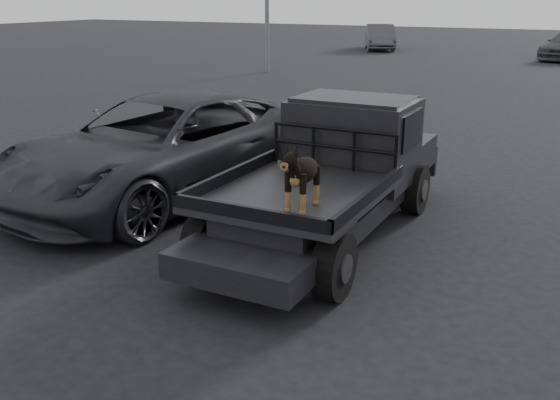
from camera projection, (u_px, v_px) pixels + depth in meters
The scene contains 7 objects.
ground at pixel (323, 282), 7.29m from camera, with size 120.00×120.00×0.00m, color black.
flatbed_ute at pixel (326, 204), 8.56m from camera, with size 2.00×5.40×0.92m, color black, non-canonical shape.
ute_cab at pixel (353, 127), 9.08m from camera, with size 1.72×1.30×0.88m, color black, non-canonical shape.
headache_rack at pixel (333, 149), 8.50m from camera, with size 1.80×0.08×0.55m, color black, non-canonical shape.
dog at pixel (303, 176), 6.89m from camera, with size 0.32×0.60×0.74m, color black, non-canonical shape.
parked_suv at pixel (164, 147), 10.17m from camera, with size 2.74×5.94×1.65m, color #2C2C31.
distant_car_a at pixel (380, 37), 37.66m from camera, with size 1.58×4.53×1.49m, color #444449.
Camera 1 is at (2.60, -6.11, 3.20)m, focal length 40.00 mm.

